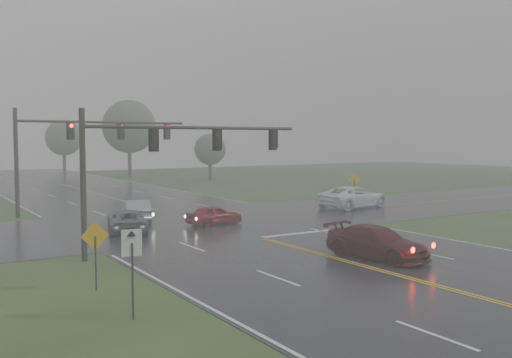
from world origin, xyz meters
TOP-DOWN VIEW (x-y plane):
  - ground at (0.00, 0.00)m, footprint 180.00×180.00m
  - main_road at (0.00, 20.00)m, footprint 18.00×160.00m
  - cross_street at (0.00, 22.00)m, footprint 120.00×14.00m
  - stop_bar at (4.50, 14.40)m, footprint 8.50×0.50m
  - sedan_maroon at (1.66, 6.67)m, footprint 2.95×5.51m
  - sedan_red at (0.14, 20.17)m, footprint 3.93×1.84m
  - sedan_silver at (-3.71, 24.22)m, footprint 2.75×4.88m
  - car_grey at (-5.65, 20.63)m, footprint 3.46×5.24m
  - pickup_white at (14.25, 22.33)m, footprint 6.72×3.76m
  - signal_gantry_near at (-6.58, 13.58)m, footprint 11.95×0.31m
  - signal_gantry_far at (-6.20, 30.79)m, footprint 13.15×0.40m
  - sign_diamond_west at (-11.27, 8.19)m, footprint 1.08×0.12m
  - sign_arrow_white at (-11.33, 4.09)m, footprint 0.63×0.15m
  - sign_diamond_east at (15.19, 23.28)m, footprint 1.16×0.32m
  - tree_ne_a at (11.37, 67.42)m, footprint 7.75×7.75m
  - tree_e_near at (19.57, 57.79)m, footprint 4.39×4.39m
  - tree_n_far at (6.70, 86.58)m, footprint 6.11×6.11m

SIDE VIEW (x-z plane):
  - ground at x=0.00m, z-range 0.00..0.00m
  - main_road at x=0.00m, z-range -0.01..0.01m
  - cross_street at x=0.00m, z-range -0.01..0.01m
  - stop_bar at x=4.50m, z-range 0.00..0.00m
  - sedan_maroon at x=1.66m, z-range -0.76..0.76m
  - sedan_red at x=0.14m, z-range -0.65..0.65m
  - sedan_silver at x=-3.71m, z-range -0.76..0.76m
  - car_grey at x=-5.65m, z-range -0.67..0.67m
  - pickup_white at x=14.25m, z-range -0.89..0.89m
  - sign_diamond_west at x=-11.27m, z-range 0.45..3.04m
  - sign_diamond_east at x=15.19m, z-range 0.49..3.33m
  - sign_arrow_white at x=-11.33m, z-range 0.57..3.42m
  - tree_e_near at x=19.57m, z-range 1.00..7.46m
  - signal_gantry_near at x=-6.58m, z-range 1.41..8.49m
  - signal_gantry_far at x=-6.20m, z-range 1.57..9.47m
  - tree_n_far at x=6.70m, z-range 1.41..10.38m
  - tree_ne_a at x=11.37m, z-range 1.80..13.18m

